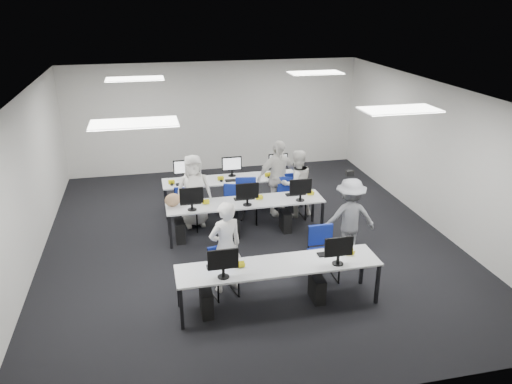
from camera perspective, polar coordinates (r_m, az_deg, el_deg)
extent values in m
plane|color=black|center=(10.24, -0.95, -5.29)|extent=(9.00, 9.00, 0.00)
plane|color=white|center=(9.27, -1.06, 11.47)|extent=(9.00, 9.00, 0.00)
cube|color=silver|center=(13.92, -4.79, 8.54)|extent=(8.00, 0.02, 3.00)
cube|color=silver|center=(5.74, 8.33, -11.75)|extent=(8.00, 0.02, 3.00)
cube|color=silver|center=(9.72, -24.76, 0.76)|extent=(0.02, 9.00, 3.00)
cube|color=silver|center=(11.13, 19.67, 3.98)|extent=(0.02, 9.00, 3.00)
cube|color=white|center=(7.14, -13.77, 7.65)|extent=(1.20, 0.60, 0.02)
cube|color=white|center=(8.10, 16.12, 9.04)|extent=(1.20, 0.60, 0.02)
cube|color=white|center=(11.07, -13.68, 12.46)|extent=(1.20, 0.60, 0.02)
cube|color=white|center=(11.71, 6.79, 13.38)|extent=(1.20, 0.60, 0.02)
cube|color=#B4B7B8|center=(7.84, 2.63, -8.38)|extent=(3.20, 0.70, 0.03)
cube|color=black|center=(7.58, -8.51, -13.08)|extent=(0.05, 0.05, 0.70)
cube|color=black|center=(8.08, -8.86, -10.69)|extent=(0.05, 0.05, 0.70)
cube|color=black|center=(8.29, 13.71, -10.18)|extent=(0.05, 0.05, 0.70)
cube|color=black|center=(8.75, 12.01, -8.21)|extent=(0.05, 0.05, 0.70)
cube|color=#B4B7B8|center=(10.11, -1.20, -1.18)|extent=(3.20, 0.70, 0.03)
cube|color=black|center=(9.83, -9.75, -4.55)|extent=(0.05, 0.05, 0.70)
cube|color=black|center=(10.37, -9.95, -3.12)|extent=(0.05, 0.05, 0.70)
cube|color=black|center=(10.39, 7.57, -2.93)|extent=(0.05, 0.05, 0.70)
cube|color=black|center=(10.91, 6.51, -1.65)|extent=(0.05, 0.05, 0.70)
cube|color=#B4B7B8|center=(11.40, -2.60, 1.49)|extent=(3.20, 0.70, 0.03)
cube|color=black|center=(11.11, -10.19, -1.43)|extent=(0.05, 0.05, 0.70)
cube|color=black|center=(11.66, -10.35, -0.30)|extent=(0.05, 0.05, 0.70)
cube|color=black|center=(11.61, 5.24, -0.13)|extent=(0.05, 0.05, 0.70)
cube|color=black|center=(12.14, 4.39, 0.89)|extent=(0.05, 0.05, 0.70)
cube|color=#0B2A99|center=(7.37, -3.80, -7.69)|extent=(0.46, 0.04, 0.32)
cube|color=black|center=(7.79, -4.12, -8.42)|extent=(0.42, 0.14, 0.02)
ellipsoid|color=black|center=(7.83, -1.93, -8.14)|extent=(0.07, 0.10, 0.04)
cube|color=black|center=(7.93, -5.68, -12.42)|extent=(0.18, 0.40, 0.42)
cube|color=white|center=(7.80, 9.44, -6.19)|extent=(0.46, 0.04, 0.32)
cube|color=black|center=(8.20, 8.50, -6.97)|extent=(0.42, 0.14, 0.02)
ellipsoid|color=black|center=(8.30, 10.45, -6.67)|extent=(0.07, 0.10, 0.04)
cube|color=black|center=(8.28, 6.99, -10.86)|extent=(0.18, 0.40, 0.42)
cube|color=white|center=(9.69, -7.39, -0.40)|extent=(0.46, 0.04, 0.32)
cube|color=black|center=(10.09, -7.49, -1.26)|extent=(0.42, 0.14, 0.02)
ellipsoid|color=black|center=(10.12, -5.81, -1.08)|extent=(0.07, 0.10, 0.04)
cube|color=black|center=(10.17, -8.68, -4.43)|extent=(0.18, 0.40, 0.42)
cube|color=white|center=(9.83, -1.01, 0.12)|extent=(0.46, 0.04, 0.32)
cube|color=black|center=(10.23, -1.36, -0.75)|extent=(0.42, 0.14, 0.02)
ellipsoid|color=black|center=(10.29, 0.28, -0.57)|extent=(0.07, 0.10, 0.04)
cube|color=black|center=(10.28, -2.55, -3.89)|extent=(0.18, 0.40, 0.42)
cube|color=white|center=(10.09, 5.12, 0.62)|extent=(0.46, 0.04, 0.32)
cube|color=black|center=(10.48, 4.55, -0.25)|extent=(0.42, 0.14, 0.02)
ellipsoid|color=black|center=(10.57, 6.10, -0.07)|extent=(0.07, 0.10, 0.04)
cube|color=black|center=(10.50, 3.38, -3.32)|extent=(0.18, 0.40, 0.42)
cube|color=white|center=(11.34, -8.28, 2.85)|extent=(0.46, 0.04, 0.32)
cube|color=black|center=(11.13, -8.06, 0.93)|extent=(0.42, 0.14, 0.02)
ellipsoid|color=black|center=(11.11, -9.60, 0.85)|extent=(0.07, 0.10, 0.04)
cube|color=black|center=(11.48, -6.74, -1.21)|extent=(0.18, 0.40, 0.42)
cube|color=white|center=(11.46, -2.79, 3.27)|extent=(0.46, 0.04, 0.32)
cube|color=black|center=(11.26, -2.48, 1.37)|extent=(0.42, 0.14, 0.02)
ellipsoid|color=black|center=(11.21, -3.99, 1.29)|extent=(0.07, 0.10, 0.04)
cube|color=black|center=(11.62, -1.35, -0.76)|extent=(0.18, 0.40, 0.42)
cube|color=white|center=(11.69, 2.54, 3.64)|extent=(0.46, 0.04, 0.32)
cube|color=black|center=(11.49, 2.93, 1.78)|extent=(0.42, 0.14, 0.02)
ellipsoid|color=black|center=(11.41, 1.48, 1.71)|extent=(0.07, 0.10, 0.04)
cube|color=black|center=(11.87, 3.87, -0.32)|extent=(0.18, 0.40, 0.42)
cube|color=navy|center=(8.27, -3.75, -9.10)|extent=(0.48, 0.47, 0.05)
cube|color=navy|center=(8.30, -4.29, -7.12)|extent=(0.38, 0.14, 0.33)
cube|color=navy|center=(8.73, 7.75, -7.02)|extent=(0.46, 0.44, 0.06)
cube|color=navy|center=(8.78, 7.37, -4.85)|extent=(0.44, 0.05, 0.37)
cube|color=navy|center=(10.55, -7.80, -2.08)|extent=(0.45, 0.43, 0.06)
cube|color=navy|center=(10.63, -7.85, -0.49)|extent=(0.39, 0.09, 0.33)
cube|color=navy|center=(10.78, -1.12, -1.02)|extent=(0.53, 0.51, 0.06)
cube|color=navy|center=(10.88, -1.17, 0.74)|extent=(0.44, 0.12, 0.38)
cube|color=navy|center=(11.02, 4.28, -0.52)|extent=(0.48, 0.46, 0.06)
cube|color=navy|center=(11.11, 3.98, 1.20)|extent=(0.45, 0.06, 0.38)
cube|color=navy|center=(10.97, -8.05, -1.14)|extent=(0.49, 0.47, 0.06)
cube|color=navy|center=(10.70, -8.25, -0.33)|extent=(0.39, 0.13, 0.34)
cube|color=navy|center=(11.04, -2.46, -0.76)|extent=(0.53, 0.52, 0.06)
cube|color=navy|center=(10.78, -2.68, 0.06)|extent=(0.38, 0.19, 0.34)
cube|color=navy|center=(11.26, 3.62, -0.10)|extent=(0.57, 0.56, 0.06)
cube|color=navy|center=(10.97, 3.58, 0.80)|extent=(0.42, 0.19, 0.37)
ellipsoid|color=olive|center=(9.98, -9.49, -0.90)|extent=(0.37, 0.29, 0.27)
imported|color=white|center=(8.20, -3.50, -6.31)|extent=(0.67, 0.55, 1.59)
imported|color=white|center=(11.03, 4.66, 0.98)|extent=(0.82, 0.68, 1.52)
imported|color=white|center=(10.60, -7.12, 0.15)|extent=(0.79, 0.54, 1.57)
imported|color=white|center=(11.05, 2.49, 1.62)|extent=(1.07, 0.65, 1.71)
imported|color=slate|center=(9.47, 10.63, -2.89)|extent=(1.05, 0.68, 1.53)
cube|color=black|center=(9.32, 10.67, 2.14)|extent=(0.16, 0.19, 0.10)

